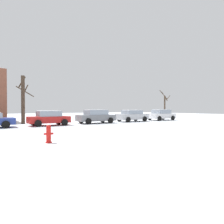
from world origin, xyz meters
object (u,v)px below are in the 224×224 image
(fire_hydrant, at_px, (49,133))
(parked_car_silver, at_px, (132,116))
(parked_car_white, at_px, (161,115))
(parked_car_gray, at_px, (96,116))
(parked_car_red, at_px, (49,118))

(fire_hydrant, distance_m, parked_car_silver, 16.95)
(fire_hydrant, xyz_separation_m, parked_car_silver, (13.44, 10.32, 0.29))
(parked_car_silver, distance_m, parked_car_white, 5.32)
(fire_hydrant, bearing_deg, parked_car_gray, 51.48)
(fire_hydrant, distance_m, parked_car_red, 10.42)
(parked_car_red, height_order, parked_car_silver, parked_car_silver)
(fire_hydrant, bearing_deg, parked_car_red, 74.41)
(parked_car_red, relative_size, parked_car_silver, 0.92)
(parked_car_red, xyz_separation_m, parked_car_white, (15.96, 0.28, 0.04))
(parked_car_silver, relative_size, parked_car_white, 1.00)
(fire_hydrant, height_order, parked_car_red, parked_car_red)
(parked_car_gray, distance_m, parked_car_silver, 5.32)
(fire_hydrant, xyz_separation_m, parked_car_gray, (8.12, 10.20, 0.31))
(parked_car_red, bearing_deg, parked_car_silver, 1.52)
(parked_car_gray, height_order, parked_car_silver, parked_car_gray)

